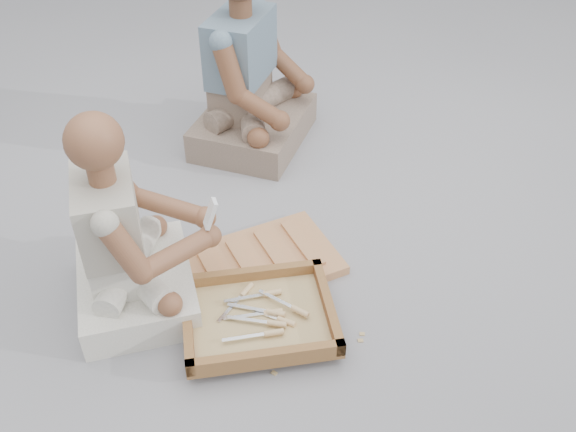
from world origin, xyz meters
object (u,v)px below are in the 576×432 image
carved_panel (262,262)px  companion (249,84)px  tool_tray (259,317)px  craftsman (127,245)px

carved_panel → companion: bearing=67.3°
tool_tray → companion: companion is taller
tool_tray → craftsman: craftsman is taller
carved_panel → tool_tray: bearing=-117.4°
carved_panel → craftsman: bearing=173.5°
carved_panel → craftsman: (-0.51, 0.06, 0.26)m
companion → carved_panel: bearing=24.1°
tool_tray → companion: size_ratio=0.68×
carved_panel → companion: (0.37, 0.89, 0.30)m
craftsman → companion: bearing=145.7°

